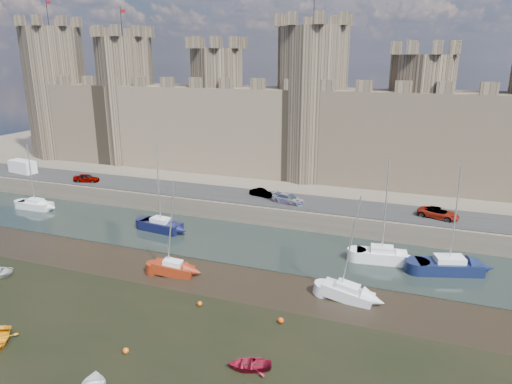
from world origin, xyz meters
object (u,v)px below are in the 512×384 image
(car_3, at_px, (438,213))
(sailboat_0, at_px, (35,204))
(car_2, at_px, (288,199))
(sailboat_4, at_px, (173,268))
(sailboat_3, at_px, (449,266))
(sailboat_2, at_px, (382,255))
(car_0, at_px, (86,178))
(van, at_px, (23,167))
(car_1, at_px, (261,193))
(sailboat_1, at_px, (161,225))
(sailboat_5, at_px, (348,292))

(car_3, relative_size, sailboat_0, 0.50)
(car_2, bearing_deg, sailboat_4, 173.39)
(sailboat_0, height_order, sailboat_3, sailboat_3)
(sailboat_2, bearing_deg, sailboat_0, 171.28)
(car_0, relative_size, van, 0.78)
(car_0, xyz_separation_m, car_1, (28.06, 2.19, -0.10))
(car_1, relative_size, sailboat_4, 0.35)
(car_2, bearing_deg, car_3, -76.52)
(sailboat_0, relative_size, sailboat_1, 0.87)
(sailboat_2, relative_size, sailboat_5, 1.13)
(van, bearing_deg, car_0, 4.87)
(sailboat_4, bearing_deg, car_0, 134.41)
(car_0, relative_size, car_2, 0.86)
(sailboat_1, distance_m, sailboat_5, 26.40)
(car_2, distance_m, sailboat_0, 36.55)
(sailboat_0, xyz_separation_m, sailboat_5, (46.61, -10.09, -0.03))
(van, distance_m, sailboat_1, 34.03)
(car_1, bearing_deg, sailboat_5, -125.83)
(car_3, bearing_deg, sailboat_3, -157.37)
(van, xyz_separation_m, sailboat_3, (66.11, -9.63, -2.74))
(sailboat_0, bearing_deg, car_0, 65.79)
(car_3, height_order, van, van)
(sailboat_0, distance_m, sailboat_2, 48.69)
(car_1, relative_size, car_3, 0.72)
(sailboat_1, xyz_separation_m, sailboat_4, (7.56, -9.94, -0.12))
(car_2, distance_m, van, 46.37)
(car_0, xyz_separation_m, sailboat_0, (-3.20, -7.37, -2.41))
(car_1, xyz_separation_m, sailboat_3, (24.08, -10.76, -2.22))
(car_2, bearing_deg, sailboat_1, 135.26)
(sailboat_3, bearing_deg, van, 154.50)
(car_1, height_order, sailboat_2, sailboat_2)
(sailboat_2, bearing_deg, sailboat_4, -159.79)
(sailboat_1, xyz_separation_m, sailboat_3, (33.61, 0.05, -0.00))
(van, distance_m, sailboat_3, 66.86)
(sailboat_1, distance_m, sailboat_3, 33.61)
(car_2, bearing_deg, van, 101.04)
(car_0, bearing_deg, sailboat_1, -129.98)
(car_1, distance_m, sailboat_0, 32.77)
(sailboat_3, xyz_separation_m, sailboat_5, (-8.73, -8.88, -0.12))
(car_2, height_order, sailboat_1, sailboat_1)
(sailboat_3, bearing_deg, sailboat_0, 161.54)
(car_3, bearing_deg, sailboat_2, 166.07)
(car_3, height_order, sailboat_5, sailboat_5)
(car_0, distance_m, car_2, 32.40)
(car_1, relative_size, van, 0.69)
(sailboat_2, xyz_separation_m, sailboat_4, (-19.40, -10.22, -0.15))
(car_2, height_order, sailboat_0, sailboat_0)
(car_0, xyz_separation_m, car_3, (51.01, 1.22, -0.00))
(car_3, relative_size, van, 0.96)
(car_1, xyz_separation_m, sailboat_4, (-1.97, -20.75, -2.34))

